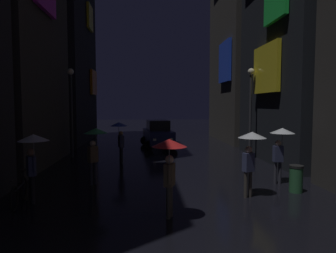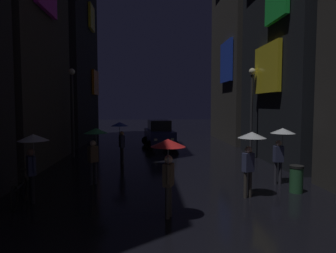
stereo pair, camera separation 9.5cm
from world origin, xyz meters
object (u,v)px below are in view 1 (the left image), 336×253
(pedestrian_midstreet_left_clear, at_px, (281,140))
(car_distant, at_px, (158,134))
(pedestrian_foreground_right_blue, at_px, (120,131))
(pedestrian_midstreet_centre_clear, at_px, (33,149))
(pedestrian_near_crossing_clear, at_px, (251,146))
(streetlamp_right_far, at_px, (251,102))
(bicycle_parked_at_storefront, at_px, (19,192))
(trash_bin, at_px, (296,179))
(pedestrian_far_right_red, at_px, (169,156))
(pedestrian_foreground_left_green, at_px, (95,140))
(streetlamp_left_far, at_px, (71,101))

(pedestrian_midstreet_left_clear, xyz_separation_m, car_distant, (-4.19, 10.35, -0.74))
(pedestrian_foreground_right_blue, distance_m, pedestrian_midstreet_centre_clear, 6.46)
(pedestrian_near_crossing_clear, xyz_separation_m, streetlamp_right_far, (2.44, 6.87, 1.50))
(pedestrian_near_crossing_clear, distance_m, streetlamp_right_far, 7.45)
(pedestrian_midstreet_centre_clear, bearing_deg, bicycle_parked_at_storefront, -171.67)
(trash_bin, bearing_deg, pedestrian_far_right_red, -155.02)
(pedestrian_near_crossing_clear, xyz_separation_m, car_distant, (-2.48, 11.86, -0.74))
(streetlamp_right_far, bearing_deg, pedestrian_near_crossing_clear, -109.56)
(pedestrian_near_crossing_clear, bearing_deg, car_distant, 101.83)
(pedestrian_midstreet_left_clear, bearing_deg, pedestrian_foreground_left_green, 175.90)
(car_distant, bearing_deg, bicycle_parked_at_storefront, -111.10)
(pedestrian_near_crossing_clear, bearing_deg, trash_bin, 11.77)
(bicycle_parked_at_storefront, relative_size, trash_bin, 1.95)
(streetlamp_left_far, bearing_deg, bicycle_parked_at_storefront, -87.24)
(bicycle_parked_at_storefront, relative_size, streetlamp_right_far, 0.36)
(pedestrian_midstreet_left_clear, relative_size, streetlamp_left_far, 0.42)
(bicycle_parked_at_storefront, relative_size, car_distant, 0.42)
(pedestrian_foreground_right_blue, relative_size, car_distant, 0.49)
(bicycle_parked_at_storefront, bearing_deg, pedestrian_midstreet_centre_clear, 8.33)
(pedestrian_midstreet_centre_clear, distance_m, streetlamp_left_far, 8.38)
(pedestrian_midstreet_centre_clear, bearing_deg, streetlamp_left_far, 95.60)
(pedestrian_foreground_left_green, distance_m, car_distant, 10.27)
(pedestrian_foreground_left_green, xyz_separation_m, pedestrian_near_crossing_clear, (5.29, -2.01, 0.00))
(pedestrian_midstreet_centre_clear, relative_size, streetlamp_left_far, 0.42)
(pedestrian_foreground_right_blue, bearing_deg, pedestrian_far_right_red, -76.02)
(bicycle_parked_at_storefront, distance_m, streetlamp_left_far, 8.73)
(pedestrian_midstreet_centre_clear, height_order, trash_bin, pedestrian_midstreet_centre_clear)
(pedestrian_far_right_red, bearing_deg, bicycle_parked_at_storefront, 161.34)
(pedestrian_foreground_right_blue, xyz_separation_m, pedestrian_midstreet_centre_clear, (-2.06, -6.13, 0.00))
(pedestrian_midstreet_centre_clear, xyz_separation_m, pedestrian_near_crossing_clear, (6.76, 0.21, 0.00))
(streetlamp_left_far, bearing_deg, pedestrian_far_right_red, -63.89)
(pedestrian_midstreet_left_clear, xyz_separation_m, pedestrian_foreground_right_blue, (-6.41, 4.41, 0.00))
(pedestrian_midstreet_centre_clear, distance_m, car_distant, 12.82)
(pedestrian_foreground_right_blue, relative_size, streetlamp_left_far, 0.42)
(streetlamp_right_far, bearing_deg, trash_bin, -96.14)
(pedestrian_foreground_left_green, relative_size, pedestrian_near_crossing_clear, 1.00)
(trash_bin, bearing_deg, pedestrian_foreground_left_green, 166.84)
(bicycle_parked_at_storefront, bearing_deg, pedestrian_far_right_red, -18.66)
(pedestrian_midstreet_centre_clear, relative_size, pedestrian_foreground_left_green, 1.00)
(pedestrian_far_right_red, bearing_deg, car_distant, 88.71)
(streetlamp_left_far, bearing_deg, streetlamp_right_far, -6.35)
(streetlamp_right_far, relative_size, trash_bin, 5.39)
(pedestrian_far_right_red, height_order, pedestrian_near_crossing_clear, same)
(streetlamp_left_far, bearing_deg, pedestrian_foreground_right_blue, -35.88)
(pedestrian_far_right_red, relative_size, car_distant, 0.49)
(pedestrian_foreground_right_blue, distance_m, car_distant, 6.38)
(pedestrian_far_right_red, relative_size, streetlamp_left_far, 0.42)
(pedestrian_midstreet_left_clear, xyz_separation_m, pedestrian_far_right_red, (-4.50, -3.25, 0.00))
(pedestrian_foreground_left_green, bearing_deg, pedestrian_far_right_red, -56.32)
(pedestrian_foreground_right_blue, distance_m, bicycle_parked_at_storefront, 6.78)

